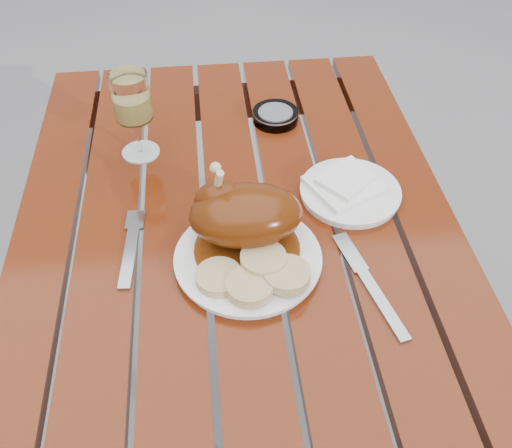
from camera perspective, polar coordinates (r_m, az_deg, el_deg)
The scene contains 11 objects.
ground at distance 1.64m, azimuth -1.19°, elevation -19.58°, with size 60.00×60.00×0.00m, color slate.
table at distance 1.31m, azimuth -1.43°, elevation -12.46°, with size 0.80×1.20×0.75m, color maroon.
dinner_plate at distance 0.96m, azimuth -0.80°, elevation -3.53°, with size 0.25×0.25×0.02m, color white.
roast_duck at distance 0.95m, azimuth -1.39°, elevation 0.97°, with size 0.19×0.18×0.14m.
bread_dumplings at distance 0.91m, azimuth -0.13°, elevation -5.03°, with size 0.18×0.12×0.03m.
wine_glass at distance 1.16m, azimuth -12.05°, elevation 10.51°, with size 0.08×0.08×0.18m, color #CBBE5C.
side_plate at distance 1.10m, azimuth 9.39°, elevation 3.15°, with size 0.19×0.19×0.02m, color white.
napkin at distance 1.09m, azimuth 8.85°, elevation 3.97°, with size 0.12×0.12×0.01m, color white.
ashtray at distance 1.27m, azimuth 1.95°, elevation 10.75°, with size 0.10×0.10×0.02m, color #B2B7BC.
fork at distance 1.00m, azimuth -12.47°, elevation -2.65°, with size 0.02×0.17×0.01m, color gray.
knife at distance 0.94m, azimuth 11.78°, elevation -6.64°, with size 0.02×0.20×0.01m, color gray.
Camera 1 is at (-0.04, -0.71, 1.48)m, focal length 40.00 mm.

